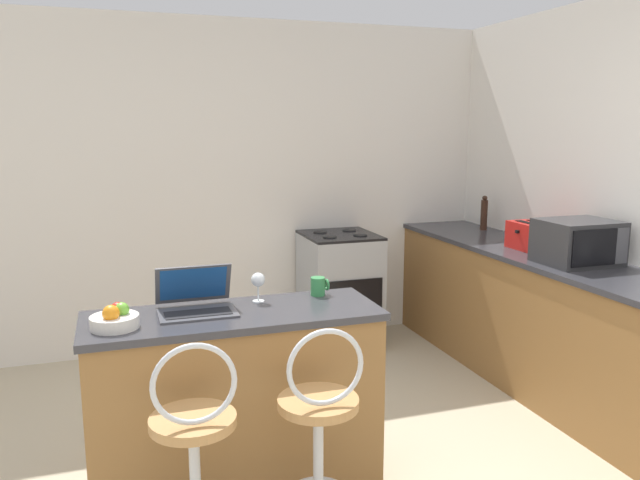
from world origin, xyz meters
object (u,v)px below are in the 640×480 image
object	(u,v)px
fruit_bowl	(115,319)
bar_stool_far	(320,445)
laptop	(196,300)
bar_stool_near	(195,466)
toaster	(532,236)
stove_range	(340,290)
microwave	(578,242)
pepper_mill	(484,214)
mug_red	(533,236)
mug_green	(319,286)
wine_glass_short	(258,281)

from	to	relation	value
fruit_bowl	bar_stool_far	bearing A→B (deg)	-28.48
bar_stool_far	laptop	world-z (taller)	laptop
bar_stool_near	toaster	xyz separation A→B (m)	(2.52, 1.31, 0.56)
stove_range	fruit_bowl	distance (m)	2.62
toaster	stove_range	bearing A→B (deg)	136.27
laptop	fruit_bowl	distance (m)	0.39
microwave	fruit_bowl	distance (m)	2.80
pepper_mill	fruit_bowl	size ratio (longest dim) A/B	1.40
bar_stool_far	mug_red	size ratio (longest dim) A/B	10.16
bar_stool_near	microwave	xyz separation A→B (m)	(2.50, 0.84, 0.60)
laptop	mug_red	world-z (taller)	laptop
bar_stool_far	toaster	distance (m)	2.46
pepper_mill	fruit_bowl	bearing A→B (deg)	-149.74
laptop	toaster	size ratio (longest dim) A/B	1.13
bar_stool_near	bar_stool_far	distance (m)	0.51
mug_green	pepper_mill	bearing A→B (deg)	37.50
toaster	mug_red	distance (m)	0.29
bar_stool_near	fruit_bowl	distance (m)	0.71
mug_red	fruit_bowl	size ratio (longest dim) A/B	0.48
bar_stool_far	microwave	size ratio (longest dim) A/B	2.20
laptop	microwave	bearing A→B (deg)	6.43
bar_stool_far	wine_glass_short	world-z (taller)	wine_glass_short
stove_range	mug_red	distance (m)	1.56
bar_stool_far	toaster	bearing A→B (deg)	33.16
toaster	wine_glass_short	size ratio (longest dim) A/B	2.13
microwave	pepper_mill	xyz separation A→B (m)	(0.17, 1.30, -0.00)
mug_red	stove_range	bearing A→B (deg)	147.32
toaster	mug_green	distance (m)	1.92
mug_red	fruit_bowl	bearing A→B (deg)	-159.50
bar_stool_near	wine_glass_short	world-z (taller)	wine_glass_short
bar_stool_near	pepper_mill	size ratio (longest dim) A/B	3.49
mug_red	bar_stool_far	bearing A→B (deg)	-144.95
stove_range	mug_green	xyz separation A→B (m)	(-0.74, -1.68, 0.51)
toaster	mug_red	bearing A→B (deg)	51.36
stove_range	wine_glass_short	distance (m)	2.08
microwave	fruit_bowl	xyz separation A→B (m)	(-2.77, -0.41, -0.10)
bar_stool_far	pepper_mill	xyz separation A→B (m)	(2.15, 2.13, 0.60)
bar_stool_near	fruit_bowl	bearing A→B (deg)	122.20
wine_glass_short	toaster	bearing A→B (deg)	17.92
bar_stool_far	pepper_mill	distance (m)	3.09
toaster	pepper_mill	xyz separation A→B (m)	(0.14, 0.82, 0.04)
bar_stool_far	microwave	world-z (taller)	microwave
toaster	mug_red	xyz separation A→B (m)	(0.18, 0.22, -0.05)
mug_green	mug_red	distance (m)	2.16
laptop	mug_red	bearing A→B (deg)	20.39
wine_glass_short	pepper_mill	distance (m)	2.71
toaster	stove_range	size ratio (longest dim) A/B	0.33
mug_green	wine_glass_short	bearing A→B (deg)	-176.62
bar_stool_near	bar_stool_far	bearing A→B (deg)	0.00
toaster	mug_green	xyz separation A→B (m)	(-1.80, -0.67, -0.05)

